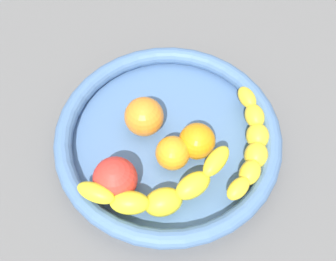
{
  "coord_description": "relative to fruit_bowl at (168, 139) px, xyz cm",
  "views": [
    {
      "loc": [
        -24.64,
        21.7,
        63.29
      ],
      "look_at": [
        0.0,
        0.0,
        7.96
      ],
      "focal_mm": 44.99,
      "sensor_mm": 36.0,
      "label": 1
    }
  ],
  "objects": [
    {
      "name": "fruit_bowl",
      "position": [
        0.0,
        0.0,
        0.0
      ],
      "size": [
        35.54,
        35.54,
        4.78
      ],
      "color": "#4A6D9C",
      "rests_on": "kitchen_counter"
    },
    {
      "name": "kitchen_counter",
      "position": [
        0.0,
        0.0,
        -3.96
      ],
      "size": [
        120.0,
        120.0,
        3.0
      ],
      "primitive_type": "cube",
      "color": "#5F5E5D",
      "rests_on": "ground"
    },
    {
      "name": "orange_mid_right",
      "position": [
        -4.22,
        -2.13,
        2.33
      ],
      "size": [
        5.63,
        5.63,
        5.63
      ],
      "primitive_type": "sphere",
      "color": "orange",
      "rests_on": "fruit_bowl"
    },
    {
      "name": "banana_draped_right",
      "position": [
        -6.95,
        7.43,
        2.67
      ],
      "size": [
        12.77,
        21.29,
        5.72
      ],
      "color": "yellow",
      "rests_on": "fruit_bowl"
    },
    {
      "name": "orange_front",
      "position": [
        -3.23,
        1.92,
        2.13
      ],
      "size": [
        5.24,
        5.24,
        5.24
      ],
      "primitive_type": "sphere",
      "color": "orange",
      "rests_on": "fruit_bowl"
    },
    {
      "name": "tomato_red",
      "position": [
        -1.15,
        11.06,
        2.75
      ],
      "size": [
        6.47,
        6.47,
        6.47
      ],
      "primitive_type": "sphere",
      "color": "red",
      "rests_on": "fruit_bowl"
    },
    {
      "name": "banana_draped_left",
      "position": [
        -9.95,
        -8.28,
        2.02
      ],
      "size": [
        13.75,
        16.43,
        3.96
      ],
      "color": "yellow",
      "rests_on": "fruit_bowl"
    },
    {
      "name": "orange_mid_left",
      "position": [
        4.31,
        1.17,
        2.62
      ],
      "size": [
        6.22,
        6.22,
        6.22
      ],
      "primitive_type": "sphere",
      "color": "orange",
      "rests_on": "fruit_bowl"
    }
  ]
}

